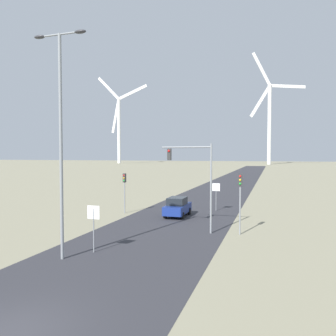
# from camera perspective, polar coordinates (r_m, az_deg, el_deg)

# --- Properties ---
(ground_plane) EXTENTS (600.00, 600.00, 0.00)m
(ground_plane) POSITION_cam_1_polar(r_m,az_deg,el_deg) (13.14, -25.79, -24.40)
(ground_plane) COLOR gray
(road_surface) EXTENTS (10.00, 240.00, 0.01)m
(road_surface) POSITION_cam_1_polar(r_m,az_deg,el_deg) (57.35, 9.47, -3.58)
(road_surface) COLOR #2D2D33
(road_surface) RESTS_ON ground
(streetlamp) EXTENTS (3.31, 0.32, 12.55)m
(streetlamp) POSITION_cam_1_polar(r_m,az_deg,el_deg) (19.21, -18.19, 7.49)
(streetlamp) COLOR gray
(streetlamp) RESTS_ON ground
(stop_sign_near) EXTENTS (0.81, 0.07, 2.83)m
(stop_sign_near) POSITION_cam_1_polar(r_m,az_deg,el_deg) (20.30, -12.84, -8.77)
(stop_sign_near) COLOR gray
(stop_sign_near) RESTS_ON ground
(stop_sign_far) EXTENTS (0.81, 0.07, 2.88)m
(stop_sign_far) POSITION_cam_1_polar(r_m,az_deg,el_deg) (34.66, 8.37, -4.08)
(stop_sign_far) COLOR gray
(stop_sign_far) RESTS_ON ground
(traffic_light_post_near_left) EXTENTS (0.28, 0.34, 3.99)m
(traffic_light_post_near_left) POSITION_cam_1_polar(r_m,az_deg,el_deg) (33.10, -7.59, -2.79)
(traffic_light_post_near_left) COLOR gray
(traffic_light_post_near_left) RESTS_ON ground
(traffic_light_post_near_right) EXTENTS (0.28, 0.33, 4.48)m
(traffic_light_post_near_right) POSITION_cam_1_polar(r_m,az_deg,el_deg) (24.51, 12.46, -3.81)
(traffic_light_post_near_right) COLOR gray
(traffic_light_post_near_right) RESTS_ON ground
(traffic_light_mast_overhead) EXTENTS (3.89, 0.34, 6.69)m
(traffic_light_mast_overhead) POSITION_cam_1_polar(r_m,az_deg,el_deg) (24.68, 4.67, -0.47)
(traffic_light_mast_overhead) COLOR gray
(traffic_light_mast_overhead) RESTS_ON ground
(car_approaching) EXTENTS (1.88, 4.12, 1.83)m
(car_approaching) POSITION_cam_1_polar(r_m,az_deg,el_deg) (31.35, 1.65, -6.77)
(car_approaching) COLOR navy
(car_approaching) RESTS_ON ground
(wind_turbine_far_left) EXTENTS (40.59, 8.00, 61.60)m
(wind_turbine_far_left) POSITION_cam_1_polar(r_m,az_deg,el_deg) (232.57, -8.55, 7.85)
(wind_turbine_far_left) COLOR white
(wind_turbine_far_left) RESTS_ON ground
(wind_turbine_left) EXTENTS (32.35, 12.91, 67.77)m
(wind_turbine_left) POSITION_cam_1_polar(r_m,az_deg,el_deg) (211.05, 17.26, 8.73)
(wind_turbine_left) COLOR white
(wind_turbine_left) RESTS_ON ground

